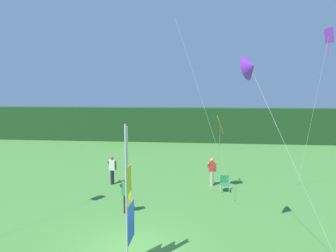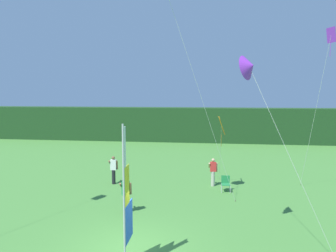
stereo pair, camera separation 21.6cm
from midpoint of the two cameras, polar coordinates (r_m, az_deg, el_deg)
The scene contains 10 objects.
ground_plane at distance 11.77m, azimuth -7.49°, elevation -22.26°, with size 120.00×120.00×0.00m, color #478438.
distant_treeline at distance 34.89m, azimuth 1.98°, elevation 0.30°, with size 80.00×2.40×3.89m, color #1E421E.
banner_flag at distance 9.76m, azimuth -8.09°, elevation -13.90°, with size 0.06×1.03×4.71m.
person_near_banner at distance 18.54m, azimuth 7.94°, elevation -8.45°, with size 0.55×0.48×1.70m.
person_mid_field at distance 19.02m, azimuth -10.84°, elevation -8.05°, with size 0.55×0.48×1.74m.
person_far_left at distance 14.55m, azimuth -8.43°, elevation -12.60°, with size 0.55×0.48×1.72m.
folding_chair at distance 17.81m, azimuth 10.30°, elevation -10.43°, with size 0.51×0.51×0.89m.
kite_orange_diamond_1 at distance 17.63m, azimuth 9.51°, elevation -0.15°, with size 0.39×2.45×4.27m.
kite_purple_delta_2 at distance 11.41m, azimuth 14.75°, elevation 10.72°, with size 3.41×1.44×7.04m.
kite_purple_diamond_3 at distance 18.19m, azimuth 27.46°, elevation 12.92°, with size 0.70×2.36×8.93m.
Camera 1 is at (2.40, -10.04, 5.62)m, focal length 32.23 mm.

